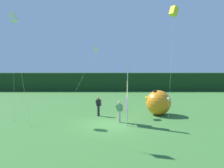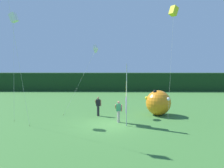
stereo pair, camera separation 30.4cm
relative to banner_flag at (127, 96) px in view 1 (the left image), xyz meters
name	(u,v)px [view 1 (the left image)]	position (x,y,z in m)	size (l,w,h in m)	color
ground_plane	(110,125)	(-1.24, 0.07, -2.22)	(120.00, 120.00, 0.00)	#3D7533
distant_treeline	(111,82)	(-1.24, 22.53, -0.70)	(80.00, 2.40, 3.06)	#193819
banner_flag	(127,96)	(0.00, 0.00, 0.00)	(0.06, 1.03, 4.64)	#B7B7BC
person_near_banner	(119,111)	(-0.58, 0.77, -1.32)	(0.55, 0.48, 1.70)	#B7B2A3
person_mid_field	(98,106)	(-2.35, 2.99, -1.31)	(0.55, 0.48, 1.71)	black
inflatable_balloon	(158,103)	(3.05, 3.43, -1.09)	(2.33, 2.25, 2.32)	orange
kite_yellow_box_1	(173,11)	(4.12, 2.92, 6.85)	(1.02, 1.61, 9.56)	brown
kite_white_delta_2	(96,49)	(-2.55, 4.15, 3.80)	(3.34, 1.27, 6.47)	brown
kite_white_box_3	(13,18)	(-9.35, 2.36, 6.23)	(0.78, 1.64, 8.92)	brown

